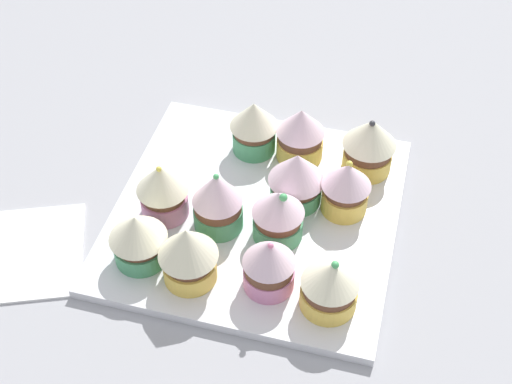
{
  "coord_description": "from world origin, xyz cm",
  "views": [
    {
      "loc": [
        13.85,
        -52.52,
        61.69
      ],
      "look_at": [
        0.0,
        0.0,
        4.2
      ],
      "focal_mm": 49.16,
      "sensor_mm": 36.0,
      "label": 1
    }
  ],
  "objects": [
    {
      "name": "ground_plane",
      "position": [
        0.0,
        0.0,
        -1.5
      ],
      "size": [
        180.0,
        180.0,
        3.0
      ],
      "primitive_type": "cube",
      "color": "#9E9EA3"
    },
    {
      "name": "baking_tray",
      "position": [
        0.0,
        0.0,
        0.6
      ],
      "size": [
        32.24,
        32.24,
        1.2
      ],
      "color": "silver",
      "rests_on": "ground_plane"
    },
    {
      "name": "cupcake_0",
      "position": [
        -10.26,
        -9.96,
        4.69
      ],
      "size": [
        6.27,
        6.27,
        6.64
      ],
      "color": "#4C9E6B",
      "rests_on": "baking_tray"
    },
    {
      "name": "cupcake_1",
      "position": [
        -4.3,
        -11.03,
        5.23
      ],
      "size": [
        6.31,
        6.31,
        7.61
      ],
      "color": "#EFC651",
      "rests_on": "baking_tray"
    },
    {
      "name": "cupcake_2",
      "position": [
        3.99,
        -9.88,
        4.74
      ],
      "size": [
        5.52,
        5.52,
        7.18
      ],
      "color": "pink",
      "rests_on": "baking_tray"
    },
    {
      "name": "cupcake_3",
      "position": [
        10.47,
        -10.68,
        4.47
      ],
      "size": [
        5.96,
        5.96,
        6.75
      ],
      "color": "#EFC651",
      "rests_on": "baking_tray"
    },
    {
      "name": "cupcake_4",
      "position": [
        -10.01,
        -3.0,
        5.09
      ],
      "size": [
        5.93,
        5.93,
        7.62
      ],
      "color": "pink",
      "rests_on": "baking_tray"
    },
    {
      "name": "cupcake_5",
      "position": [
        -3.53,
        -3.23,
        5.15
      ],
      "size": [
        5.63,
        5.63,
        8.08
      ],
      "color": "#4C9E6B",
      "rests_on": "baking_tray"
    },
    {
      "name": "cupcake_6",
      "position": [
        3.29,
        -2.99,
        4.69
      ],
      "size": [
        5.8,
        5.8,
        7.12
      ],
      "color": "#4C9E6B",
      "rests_on": "baking_tray"
    },
    {
      "name": "cupcake_7",
      "position": [
        4.05,
        2.8,
        4.92
      ],
      "size": [
        6.54,
        6.54,
        7.11
      ],
      "color": "#4C9E6B",
      "rests_on": "baking_tray"
    },
    {
      "name": "cupcake_8",
      "position": [
        9.75,
        2.82,
        4.81
      ],
      "size": [
        5.66,
        5.66,
        7.22
      ],
      "color": "#EFC651",
      "rests_on": "baking_tray"
    },
    {
      "name": "cupcake_9",
      "position": [
        -2.88,
        9.93,
        5.07
      ],
      "size": [
        5.95,
        5.95,
        7.32
      ],
      "color": "#4C9E6B",
      "rests_on": "baking_tray"
    },
    {
      "name": "cupcake_10",
      "position": [
        2.91,
        10.14,
        4.94
      ],
      "size": [
        5.92,
        5.92,
        7.34
      ],
      "color": "#EFC651",
      "rests_on": "baking_tray"
    },
    {
      "name": "cupcake_11",
      "position": [
        11.27,
        10.11,
        5.19
      ],
      "size": [
        6.45,
        6.45,
        7.87
      ],
      "color": "#EFC651",
      "rests_on": "baking_tray"
    },
    {
      "name": "napkin",
      "position": [
        -23.28,
        -11.85,
        0.3
      ],
      "size": [
        16.25,
        16.84,
        0.6
      ],
      "primitive_type": "cube",
      "rotation": [
        0.0,
        0.0,
        0.38
      ],
      "color": "white",
      "rests_on": "ground_plane"
    }
  ]
}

